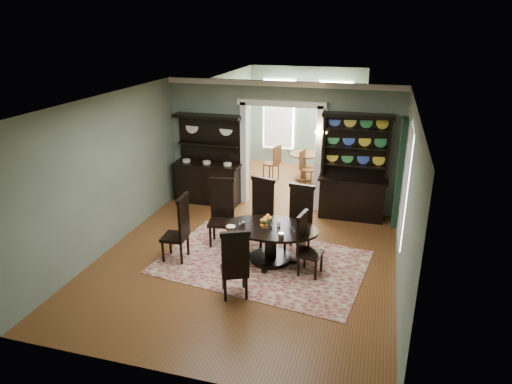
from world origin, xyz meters
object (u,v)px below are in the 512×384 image
at_px(dining_table, 271,237).
at_px(welsh_dresser, 353,181).
at_px(sideboard, 208,172).
at_px(parlor_table, 304,163).

xyz_separation_m(dining_table, welsh_dresser, (1.29, 2.51, 0.38)).
bearing_deg(sideboard, dining_table, -48.27).
bearing_deg(sideboard, parlor_table, 48.83).
xyz_separation_m(welsh_dresser, parlor_table, (-1.50, 2.26, -0.36)).
relative_size(dining_table, welsh_dresser, 0.74).
height_order(dining_table, parlor_table, parlor_table).
distance_m(sideboard, parlor_table, 3.02).
bearing_deg(dining_table, welsh_dresser, 62.94).
distance_m(dining_table, welsh_dresser, 2.85).
bearing_deg(parlor_table, welsh_dresser, -56.30).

